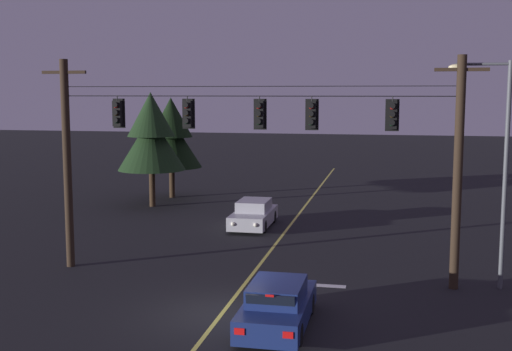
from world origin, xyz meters
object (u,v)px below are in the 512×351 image
Objects in this scene: traffic_light_left_inner at (187,114)px; traffic_light_centre at (259,114)px; traffic_light_leftmost at (117,113)px; car_waiting_near_lane at (277,306)px; tree_verge_far at (171,136)px; car_oncoming_lead at (254,215)px; street_lamp_corner at (497,153)px; traffic_light_rightmost at (392,115)px; tree_verge_near at (151,135)px; traffic_light_right_inner at (311,115)px.

traffic_light_centre is (2.72, 0.00, 0.00)m from traffic_light_left_inner.
traffic_light_leftmost is 0.28× the size of car_waiting_near_lane.
car_oncoming_lead is at bearing -48.81° from tree_verge_far.
traffic_light_centre is at bearing -177.67° from street_lamp_corner.
traffic_light_leftmost is 10.22m from traffic_light_rightmost.
traffic_light_left_inner is 8.55m from car_waiting_near_lane.
tree_verge_near is (-7.29, 4.77, 3.69)m from car_oncoming_lead.
tree_verge_far is at bearing 116.12° from car_waiting_near_lane.
car_oncoming_lead is at bearing 69.32° from traffic_light_leftmost.
traffic_light_leftmost is 0.18× the size of tree_verge_near.
tree_verge_far is (-17.64, 16.91, -0.72)m from street_lamp_corner.
traffic_light_leftmost is 14.39m from tree_verge_near.
traffic_light_left_inner is at bearing 180.00° from traffic_light_rightmost.
tree_verge_far is at bearing 111.03° from traffic_light_left_inner.
car_oncoming_lead is at bearing 103.26° from traffic_light_centre.
traffic_light_leftmost is at bearing 180.00° from traffic_light_left_inner.
traffic_light_left_inner is 0.28× the size of car_waiting_near_lane.
street_lamp_corner is 22.20m from tree_verge_near.
tree_verge_near is at bearing 135.80° from traffic_light_rightmost.
traffic_light_leftmost and traffic_light_right_inner have the same top height.
car_waiting_near_lane is (1.57, -5.03, -5.43)m from traffic_light_centre.
car_waiting_near_lane is at bearing -49.51° from traffic_light_left_inner.
street_lamp_corner reaches higher than traffic_light_left_inner.
traffic_light_right_inner is at bearing -56.87° from tree_verge_far.
street_lamp_corner reaches higher than traffic_light_rightmost.
traffic_light_centre is 1.00× the size of traffic_light_rightmost.
car_waiting_near_lane is (4.29, -5.03, -5.43)m from traffic_light_left_inner.
traffic_light_rightmost is at bearing 57.88° from car_waiting_near_lane.
street_lamp_corner is (11.01, 0.34, -1.30)m from traffic_light_left_inner.
tree_verge_far is (-10.92, 22.28, 3.41)m from car_waiting_near_lane.
traffic_light_leftmost is at bearing 144.58° from car_waiting_near_lane.
tree_verge_near is (-11.30, 13.74, -1.75)m from traffic_light_right_inner.
traffic_light_right_inner is at bearing 180.00° from traffic_light_rightmost.
street_lamp_corner reaches higher than tree_verge_near.
tree_verge_near reaches higher than tree_verge_far.
traffic_light_rightmost is 0.15× the size of street_lamp_corner.
traffic_light_rightmost is (2.82, 0.00, 0.00)m from traffic_light_right_inner.
car_waiting_near_lane is 0.55× the size of street_lamp_corner.
car_waiting_near_lane is 22.05m from tree_verge_near.
tree_verge_far is (-11.26, 17.25, -2.03)m from traffic_light_right_inner.
street_lamp_corner reaches higher than car_oncoming_lead.
tree_verge_near is at bearing 115.92° from traffic_light_left_inner.
traffic_light_leftmost is 7.40m from traffic_light_right_inner.
traffic_light_right_inner is 11.23m from car_oncoming_lead.
traffic_light_rightmost is 12.52m from car_oncoming_lead.
street_lamp_corner is (6.72, 5.37, 4.13)m from car_waiting_near_lane.
street_lamp_corner is at bearing -39.69° from car_oncoming_lead.
traffic_light_left_inner is at bearing -68.97° from tree_verge_far.
traffic_light_centre reaches higher than car_oncoming_lead.
traffic_light_left_inner is 1.00× the size of traffic_light_rightmost.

